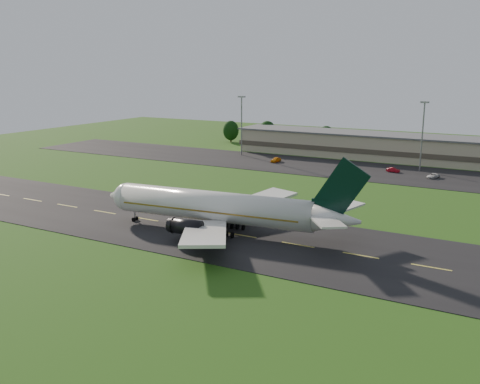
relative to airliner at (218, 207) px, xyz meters
The scene contains 10 objects.
ground 16.66m from the airliner, ahead, with size 360.00×360.00×0.00m, color #274E13.
taxiway 16.65m from the airliner, ahead, with size 220.00×30.00×0.10m, color black.
apron 73.81m from the airliner, 77.46° to the left, with size 260.00×30.00×0.10m, color black.
airliner is the anchor object (origin of this frame).
terminal 98.67m from the airliner, 76.88° to the left, with size 145.00×16.00×8.40m.
light_mast_west 89.29m from the airliner, 116.02° to the left, with size 2.40×1.20×20.35m.
light_mast_centre 83.01m from the airliner, 75.28° to the left, with size 2.40×1.20×20.35m.
service_vehicle_a 76.22m from the airliner, 107.18° to the left, with size 1.79×4.45×1.52m, color orange.
service_vehicle_b 75.47m from the airliner, 78.79° to the left, with size 1.33×3.82×1.26m, color maroon.
service_vehicle_c 75.53m from the airliner, 69.51° to the left, with size 2.05×4.44×1.23m, color silver.
Camera 1 is at (33.53, -81.26, 29.85)m, focal length 40.00 mm.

